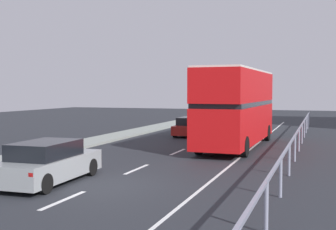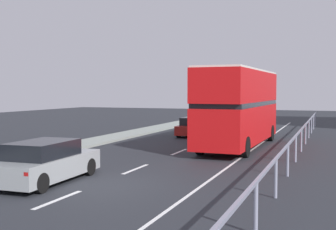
# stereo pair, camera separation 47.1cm
# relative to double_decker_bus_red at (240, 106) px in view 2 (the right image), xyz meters

# --- Properties ---
(ground_plane) EXTENTS (75.34, 120.00, 0.10)m
(ground_plane) POSITION_rel_double_decker_bus_red_xyz_m (-2.52, -11.41, -2.36)
(ground_plane) COLOR #25282D
(lane_paint_markings) EXTENTS (3.52, 46.00, 0.01)m
(lane_paint_markings) POSITION_rel_double_decker_bus_red_xyz_m (-0.42, -2.62, -2.31)
(lane_paint_markings) COLOR silver
(lane_paint_markings) RESTS_ON ground
(bridge_side_railing) EXTENTS (0.10, 42.00, 1.21)m
(bridge_side_railing) POSITION_rel_double_decker_bus_red_xyz_m (3.36, -2.41, -1.35)
(bridge_side_railing) COLOR gray
(bridge_side_railing) RESTS_ON ground
(double_decker_bus_red) EXTENTS (2.76, 10.39, 4.32)m
(double_decker_bus_red) POSITION_rel_double_decker_bus_red_xyz_m (0.00, 0.00, 0.00)
(double_decker_bus_red) COLOR red
(double_decker_bus_red) RESTS_ON ground
(hatchback_car_near) EXTENTS (1.98, 4.53, 1.44)m
(hatchback_car_near) POSITION_rel_double_decker_bus_red_xyz_m (-4.36, -11.68, -1.62)
(hatchback_car_near) COLOR gray
(hatchback_car_near) RESTS_ON ground
(sedan_car_ahead) EXTENTS (1.95, 4.47, 1.31)m
(sedan_car_ahead) POSITION_rel_double_decker_bus_red_xyz_m (-4.14, 5.15, -1.68)
(sedan_car_ahead) COLOR maroon
(sedan_car_ahead) RESTS_ON ground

